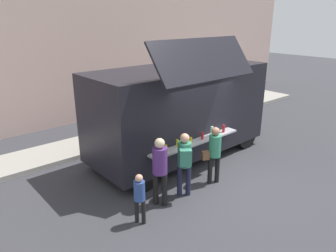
% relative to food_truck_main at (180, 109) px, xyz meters
% --- Properties ---
extents(ground_plane, '(60.00, 60.00, 0.00)m').
position_rel_food_truck_main_xyz_m(ground_plane, '(-0.14, -1.92, -1.57)').
color(ground_plane, '#38383D').
extents(curb_strip, '(28.00, 1.60, 0.15)m').
position_rel_food_truck_main_xyz_m(curb_strip, '(-4.00, 2.62, -1.49)').
color(curb_strip, '#9E998E').
rests_on(curb_strip, ground).
extents(building_behind, '(32.00, 2.40, 9.29)m').
position_rel_food_truck_main_xyz_m(building_behind, '(-3.00, 6.52, 3.08)').
color(building_behind, beige).
rests_on(building_behind, ground).
extents(food_truck_main, '(5.79, 3.11, 3.79)m').
position_rel_food_truck_main_xyz_m(food_truck_main, '(0.00, 0.00, 0.00)').
color(food_truck_main, black).
rests_on(food_truck_main, ground).
extents(trash_bin, '(0.60, 0.60, 0.85)m').
position_rel_food_truck_main_xyz_m(trash_bin, '(4.10, 2.32, -1.14)').
color(trash_bin, '#2D6635').
rests_on(trash_bin, ground).
extents(customer_front_ordering, '(0.51, 0.37, 1.59)m').
position_rel_food_truck_main_xyz_m(customer_front_ordering, '(-0.49, -1.90, -0.62)').
color(customer_front_ordering, black).
rests_on(customer_front_ordering, ground).
extents(customer_mid_with_backpack, '(0.49, 0.53, 1.66)m').
position_rel_food_truck_main_xyz_m(customer_mid_with_backpack, '(-1.55, -1.89, -0.55)').
color(customer_mid_with_backpack, '#1F223A').
rests_on(customer_mid_with_backpack, ground).
extents(customer_rear_waiting, '(0.35, 0.35, 1.71)m').
position_rel_food_truck_main_xyz_m(customer_rear_waiting, '(-2.26, -1.81, -0.55)').
color(customer_rear_waiting, black).
rests_on(customer_rear_waiting, ground).
extents(child_near_queue, '(0.24, 0.24, 1.18)m').
position_rel_food_truck_main_xyz_m(child_near_queue, '(-3.05, -2.09, -0.86)').
color(child_near_queue, black).
rests_on(child_near_queue, ground).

